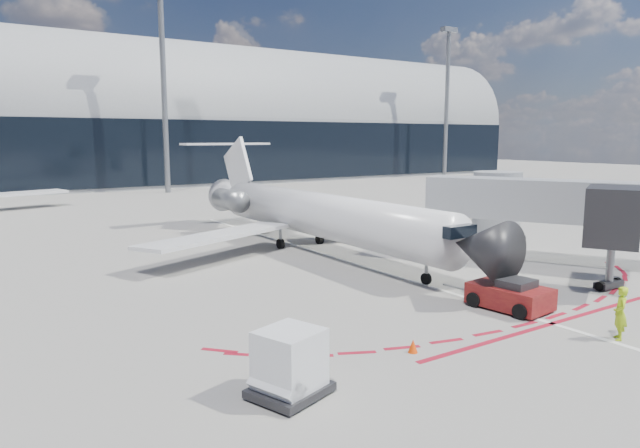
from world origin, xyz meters
TOP-DOWN VIEW (x-y plane):
  - ground at (0.00, 0.00)m, footprint 260.00×260.00m
  - apron_centerline at (0.00, 2.00)m, footprint 0.25×40.00m
  - apron_stop_bar at (0.00, -11.50)m, footprint 14.00×0.25m
  - terminal_building at (0.00, 64.97)m, footprint 150.00×24.15m
  - jet_bridge at (9.79, -3.01)m, footprint 10.03×15.20m
  - light_mast_centre at (5.00, 48.00)m, footprint 0.70×0.70m
  - light_mast_east at (55.00, 48.00)m, footprint 0.70×0.70m
  - regional_jet at (0.12, 5.91)m, footprint 23.13×28.53m
  - pushback_tug at (0.25, -9.31)m, footprint 2.44×5.10m
  - ramp_worker at (0.43, -13.84)m, footprint 0.83×0.81m
  - uld_container at (-11.56, -11.28)m, footprint 2.47×2.28m
  - safety_cone_left at (-6.51, -10.74)m, footprint 0.33×0.33m

SIDE VIEW (x-z plane):
  - ground at x=0.00m, z-range 0.00..0.00m
  - apron_centerline at x=0.00m, z-range 0.00..0.01m
  - apron_stop_bar at x=0.00m, z-range 0.00..0.01m
  - safety_cone_left at x=-6.51m, z-range 0.00..0.46m
  - pushback_tug at x=0.25m, z-range -0.08..1.23m
  - uld_container at x=-11.56m, z-range -0.01..1.89m
  - ramp_worker at x=0.43m, z-range 0.00..1.93m
  - regional_jet at x=0.12m, z-range -1.19..5.96m
  - jet_bridge at x=9.79m, z-range 0.56..5.46m
  - terminal_building at x=0.00m, z-range -3.48..20.52m
  - light_mast_centre at x=5.00m, z-range 0.00..25.00m
  - light_mast_east at x=55.00m, z-range 0.00..25.00m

